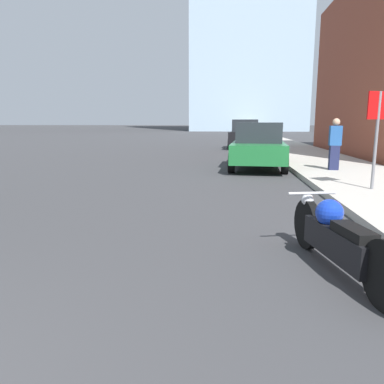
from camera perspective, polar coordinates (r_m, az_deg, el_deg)
sidewalk at (r=40.87m, az=10.82°, el=8.22°), size 3.32×240.00×0.15m
motorcycle at (r=4.45m, az=21.27°, el=-6.51°), size 0.74×2.30×0.78m
parked_car_green at (r=13.63m, az=10.05°, el=6.96°), size 2.15×4.49×1.63m
parked_car_black at (r=23.97m, az=8.12°, el=8.69°), size 2.20×3.96×1.80m
stop_sign at (r=9.31m, az=26.43°, el=9.37°), size 0.57×0.26×2.16m
pedestrian at (r=12.67m, az=20.94°, el=6.85°), size 0.36×0.23×1.61m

